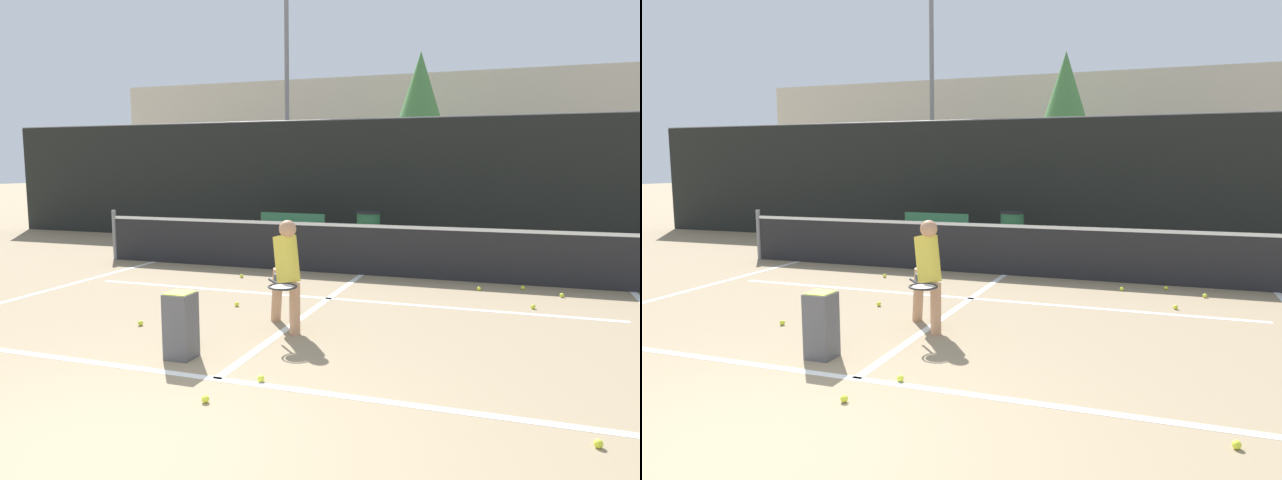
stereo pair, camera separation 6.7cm
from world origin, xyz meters
TOP-DOWN VIEW (x-y plane):
  - ground_plane at (0.00, 0.00)m, footprint 100.00×100.00m
  - court_baseline_near at (0.00, 1.64)m, footprint 11.00×0.10m
  - court_service_line at (0.00, 5.14)m, footprint 8.25×0.10m
  - court_center_mark at (0.00, 4.39)m, footprint 0.10×5.50m
  - court_sideline_left at (-4.51, 4.39)m, footprint 0.10×6.50m
  - net at (0.00, 7.15)m, footprint 11.09×0.09m
  - fence_back at (0.00, 11.18)m, footprint 24.00×0.06m
  - player_practicing at (-0.00, 3.43)m, footprint 0.76×1.12m
  - tennis_ball_scattered_0 at (2.95, 5.47)m, footprint 0.07×0.07m
  - tennis_ball_scattered_1 at (3.27, 1.35)m, footprint 0.07×0.07m
  - tennis_ball_scattered_3 at (2.83, 6.76)m, footprint 0.07×0.07m
  - tennis_ball_scattered_4 at (3.39, 6.38)m, footprint 0.07×0.07m
  - tennis_ball_scattered_5 at (-1.82, 2.96)m, footprint 0.07×0.07m
  - tennis_ball_scattered_6 at (0.43, 1.72)m, footprint 0.07×0.07m
  - tennis_ball_scattered_7 at (2.15, 6.46)m, footprint 0.07×0.07m
  - tennis_ball_scattered_8 at (0.18, 1.13)m, footprint 0.07×0.07m
  - tennis_ball_scattered_9 at (-2.00, 6.19)m, footprint 0.07×0.07m
  - tennis_ball_scattered_10 at (-1.11, 4.25)m, footprint 0.07×0.07m
  - ball_hopper at (-0.64, 2.07)m, footprint 0.28×0.28m
  - courtside_bench at (-2.51, 9.88)m, footprint 1.73×0.48m
  - trash_bin at (-0.53, 9.77)m, footprint 0.57×0.57m
  - parked_car at (-0.61, 15.35)m, footprint 1.70×4.55m
  - floodlight_mast at (-5.20, 16.37)m, footprint 1.10×0.24m
  - tree_west at (-0.60, 20.00)m, footprint 2.97×2.97m
  - tree_mid at (-1.01, 19.98)m, footprint 2.41×2.41m
  - building_far at (0.00, 25.82)m, footprint 36.00×2.40m

SIDE VIEW (x-z plane):
  - ground_plane at x=0.00m, z-range 0.00..0.00m
  - court_baseline_near at x=0.00m, z-range 0.00..0.01m
  - court_service_line at x=0.00m, z-range 0.00..0.01m
  - court_center_mark at x=0.00m, z-range 0.00..0.01m
  - court_sideline_left at x=-4.51m, z-range 0.00..0.01m
  - tennis_ball_scattered_0 at x=2.95m, z-range 0.00..0.07m
  - tennis_ball_scattered_1 at x=3.27m, z-range 0.00..0.07m
  - tennis_ball_scattered_3 at x=2.83m, z-range 0.00..0.07m
  - tennis_ball_scattered_4 at x=3.39m, z-range 0.00..0.07m
  - tennis_ball_scattered_5 at x=-1.82m, z-range 0.00..0.07m
  - tennis_ball_scattered_6 at x=0.43m, z-range 0.00..0.07m
  - tennis_ball_scattered_7 at x=2.15m, z-range 0.00..0.07m
  - tennis_ball_scattered_8 at x=0.18m, z-range 0.00..0.07m
  - tennis_ball_scattered_9 at x=-2.00m, z-range 0.00..0.07m
  - tennis_ball_scattered_10 at x=-1.11m, z-range 0.00..0.07m
  - ball_hopper at x=-0.64m, z-range 0.02..0.73m
  - courtside_bench at x=-2.51m, z-range 0.04..0.90m
  - trash_bin at x=-0.53m, z-range 0.00..0.97m
  - net at x=0.00m, z-range -0.02..1.05m
  - parked_car at x=-0.61m, z-range -0.10..1.25m
  - player_practicing at x=0.00m, z-range 0.05..1.43m
  - fence_back at x=0.00m, z-range -0.01..3.19m
  - tree_west at x=-0.60m, z-range 1.26..4.76m
  - building_far at x=0.00m, z-range 0.00..6.32m
  - tree_mid at x=-1.01m, z-range 1.31..7.74m
  - floodlight_mast at x=-5.20m, z-range 1.22..11.43m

